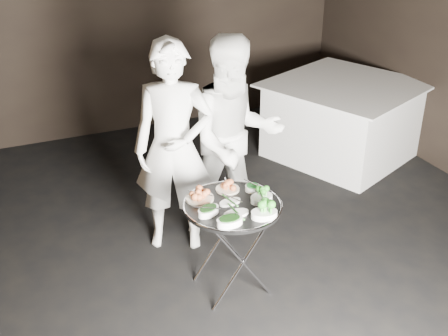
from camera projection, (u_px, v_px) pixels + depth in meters
name	position (u px, v px, depth m)	size (l,w,h in m)	color
floor	(225.00, 303.00, 4.17)	(6.00, 7.00, 0.05)	black
wall_back	(100.00, 8.00, 6.36)	(6.00, 0.05, 3.00)	black
tray_stand	(232.00, 243.00, 4.12)	(0.49, 0.41, 0.71)	silver
serving_tray	(233.00, 206.00, 3.98)	(0.71, 0.71, 0.04)	black
potato_plate_a	(200.00, 196.00, 4.02)	(0.21, 0.21, 0.07)	beige
potato_plate_b	(228.00, 187.00, 4.15)	(0.18, 0.18, 0.06)	beige
greens_bowl	(252.00, 187.00, 4.14)	(0.11, 0.11, 0.06)	silver
asparagus_plate_a	(230.00, 201.00, 3.98)	(0.18, 0.12, 0.03)	silver
asparagus_plate_b	(236.00, 213.00, 3.84)	(0.19, 0.11, 0.04)	silver
spinach_bowl_a	(208.00, 210.00, 3.84)	(0.20, 0.17, 0.07)	silver
spinach_bowl_b	(230.00, 220.00, 3.72)	(0.19, 0.12, 0.08)	silver
broccoli_bowl_a	(262.00, 197.00, 4.00)	(0.19, 0.15, 0.07)	silver
broccoli_bowl_b	(264.00, 213.00, 3.81)	(0.20, 0.16, 0.08)	silver
serving_utensils	(231.00, 193.00, 4.01)	(0.58, 0.44, 0.01)	silver
waiter_left	(174.00, 148.00, 4.46)	(0.64, 0.42, 1.76)	white
waiter_right	(235.00, 139.00, 4.65)	(0.85, 0.66, 1.74)	white
dining_table	(343.00, 120.00, 6.22)	(1.48, 1.48, 0.84)	silver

